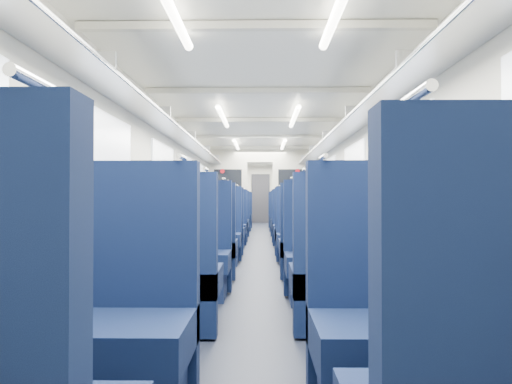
% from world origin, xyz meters
% --- Properties ---
extents(floor, '(2.80, 18.00, 0.01)m').
position_xyz_m(floor, '(0.00, 0.00, 0.00)').
color(floor, black).
rests_on(floor, ground).
extents(ceiling, '(2.80, 18.00, 0.01)m').
position_xyz_m(ceiling, '(0.00, 0.00, 2.35)').
color(ceiling, silver).
rests_on(ceiling, wall_left).
extents(wall_left, '(0.02, 18.00, 2.35)m').
position_xyz_m(wall_left, '(-1.40, 0.00, 1.18)').
color(wall_left, beige).
rests_on(wall_left, floor).
extents(dado_left, '(0.03, 17.90, 0.70)m').
position_xyz_m(dado_left, '(-1.39, 0.00, 0.35)').
color(dado_left, black).
rests_on(dado_left, floor).
extents(wall_right, '(0.02, 18.00, 2.35)m').
position_xyz_m(wall_right, '(1.40, 0.00, 1.18)').
color(wall_right, beige).
rests_on(wall_right, floor).
extents(dado_right, '(0.03, 17.90, 0.70)m').
position_xyz_m(dado_right, '(1.39, 0.00, 0.35)').
color(dado_right, black).
rests_on(dado_right, floor).
extents(wall_far, '(2.80, 0.02, 2.35)m').
position_xyz_m(wall_far, '(0.00, 9.00, 1.18)').
color(wall_far, beige).
rests_on(wall_far, floor).
extents(luggage_rack_left, '(0.36, 17.40, 0.18)m').
position_xyz_m(luggage_rack_left, '(-1.21, 0.00, 1.97)').
color(luggage_rack_left, '#B2B5BA').
rests_on(luggage_rack_left, wall_left).
extents(luggage_rack_right, '(0.36, 17.40, 0.18)m').
position_xyz_m(luggage_rack_right, '(1.21, 0.00, 1.97)').
color(luggage_rack_right, '#B2B5BA').
rests_on(luggage_rack_right, wall_right).
extents(windows, '(2.78, 15.60, 0.75)m').
position_xyz_m(windows, '(0.00, -0.46, 1.42)').
color(windows, white).
rests_on(windows, wall_left).
extents(ceiling_fittings, '(2.70, 16.06, 0.11)m').
position_xyz_m(ceiling_fittings, '(0.00, -0.26, 2.29)').
color(ceiling_fittings, beige).
rests_on(ceiling_fittings, ceiling).
extents(end_door, '(0.75, 0.06, 2.00)m').
position_xyz_m(end_door, '(0.00, 8.94, 1.00)').
color(end_door, black).
rests_on(end_door, floor).
extents(bulkhead, '(2.80, 0.10, 2.35)m').
position_xyz_m(bulkhead, '(-0.00, 2.80, 1.23)').
color(bulkhead, beige).
rests_on(bulkhead, floor).
extents(seat_2, '(1.11, 0.61, 1.24)m').
position_xyz_m(seat_2, '(-0.83, -7.22, 0.38)').
color(seat_2, '#0C1839').
rests_on(seat_2, floor).
extents(seat_3, '(1.11, 0.61, 1.24)m').
position_xyz_m(seat_3, '(0.83, -7.22, 0.38)').
color(seat_3, '#0C1839').
rests_on(seat_3, floor).
extents(seat_4, '(1.11, 0.61, 1.24)m').
position_xyz_m(seat_4, '(-0.83, -5.96, 0.38)').
color(seat_4, '#0C1839').
rests_on(seat_4, floor).
extents(seat_5, '(1.11, 0.61, 1.24)m').
position_xyz_m(seat_5, '(0.83, -5.93, 0.38)').
color(seat_5, '#0C1839').
rests_on(seat_5, floor).
extents(seat_6, '(1.11, 0.61, 1.24)m').
position_xyz_m(seat_6, '(-0.83, -4.73, 0.38)').
color(seat_6, '#0C1839').
rests_on(seat_6, floor).
extents(seat_7, '(1.11, 0.61, 1.24)m').
position_xyz_m(seat_7, '(0.83, -4.89, 0.38)').
color(seat_7, '#0C1839').
rests_on(seat_7, floor).
extents(seat_8, '(1.11, 0.61, 1.24)m').
position_xyz_m(seat_8, '(-0.83, -3.74, 0.38)').
color(seat_8, '#0C1839').
rests_on(seat_8, floor).
extents(seat_9, '(1.11, 0.61, 1.24)m').
position_xyz_m(seat_9, '(0.83, -3.70, 0.38)').
color(seat_9, '#0C1839').
rests_on(seat_9, floor).
extents(seat_10, '(1.11, 0.61, 1.24)m').
position_xyz_m(seat_10, '(-0.83, -2.43, 0.38)').
color(seat_10, '#0C1839').
rests_on(seat_10, floor).
extents(seat_11, '(1.11, 0.61, 1.24)m').
position_xyz_m(seat_11, '(0.83, -2.48, 0.38)').
color(seat_11, '#0C1839').
rests_on(seat_11, floor).
extents(seat_12, '(1.11, 0.61, 1.24)m').
position_xyz_m(seat_12, '(-0.83, -1.40, 0.38)').
color(seat_12, '#0C1839').
rests_on(seat_12, floor).
extents(seat_13, '(1.11, 0.61, 1.24)m').
position_xyz_m(seat_13, '(0.83, -1.47, 0.38)').
color(seat_13, '#0C1839').
rests_on(seat_13, floor).
extents(seat_14, '(1.11, 0.61, 1.24)m').
position_xyz_m(seat_14, '(-0.83, -0.10, 0.38)').
color(seat_14, '#0C1839').
rests_on(seat_14, floor).
extents(seat_15, '(1.11, 0.61, 1.24)m').
position_xyz_m(seat_15, '(0.83, -0.26, 0.38)').
color(seat_15, '#0C1839').
rests_on(seat_15, floor).
extents(seat_16, '(1.11, 0.61, 1.24)m').
position_xyz_m(seat_16, '(-0.83, 0.93, 0.38)').
color(seat_16, '#0C1839').
rests_on(seat_16, floor).
extents(seat_17, '(1.11, 0.61, 1.24)m').
position_xyz_m(seat_17, '(0.83, 0.80, 0.38)').
color(seat_17, '#0C1839').
rests_on(seat_17, floor).
extents(seat_18, '(1.11, 0.61, 1.24)m').
position_xyz_m(seat_18, '(-0.83, 1.97, 0.38)').
color(seat_18, '#0C1839').
rests_on(seat_18, floor).
extents(seat_19, '(1.11, 0.61, 1.24)m').
position_xyz_m(seat_19, '(0.83, 2.02, 0.38)').
color(seat_19, '#0C1839').
rests_on(seat_19, floor).
extents(seat_20, '(1.11, 0.61, 1.24)m').
position_xyz_m(seat_20, '(-0.83, 4.12, 0.38)').
color(seat_20, '#0C1839').
rests_on(seat_20, floor).
extents(seat_21, '(1.11, 0.61, 1.24)m').
position_xyz_m(seat_21, '(0.83, 4.01, 0.38)').
color(seat_21, '#0C1839').
rests_on(seat_21, floor).
extents(seat_22, '(1.11, 0.61, 1.24)m').
position_xyz_m(seat_22, '(-0.83, 5.29, 0.38)').
color(seat_22, '#0C1839').
rests_on(seat_22, floor).
extents(seat_23, '(1.11, 0.61, 1.24)m').
position_xyz_m(seat_23, '(0.83, 5.38, 0.38)').
color(seat_23, '#0C1839').
rests_on(seat_23, floor).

